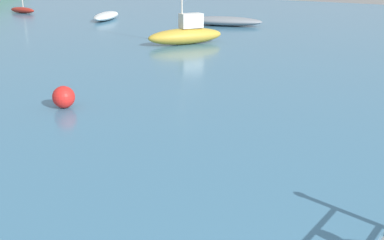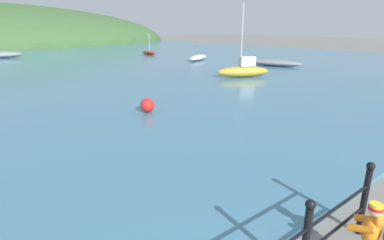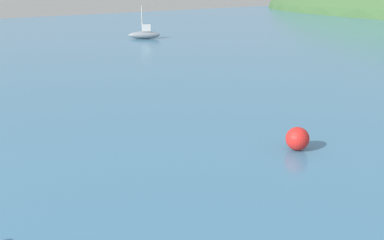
% 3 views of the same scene
% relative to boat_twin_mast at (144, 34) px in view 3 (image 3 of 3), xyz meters
% --- Properties ---
extents(boat_twin_mast, '(1.82, 2.04, 2.14)m').
position_rel_boat_twin_mast_xyz_m(boat_twin_mast, '(0.00, 0.00, 0.00)').
color(boat_twin_mast, gray).
rests_on(boat_twin_mast, water).
extents(mooring_buoy, '(0.51, 0.51, 0.51)m').
position_rel_boat_twin_mast_xyz_m(mooring_buoy, '(19.16, -9.93, -0.05)').
color(mooring_buoy, red).
rests_on(mooring_buoy, water).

